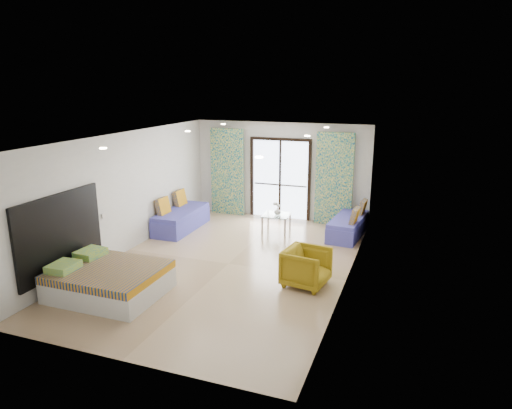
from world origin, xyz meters
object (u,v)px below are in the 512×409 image
(coffee_table, at_px, (276,216))
(armchair, at_px, (306,265))
(bed, at_px, (108,280))
(daybed_left, at_px, (181,218))
(daybed_right, at_px, (349,226))

(coffee_table, distance_m, armchair, 3.32)
(bed, bearing_deg, coffee_table, 68.81)
(daybed_left, relative_size, armchair, 2.40)
(bed, bearing_deg, armchair, 25.98)
(bed, xyz_separation_m, daybed_left, (-0.64, 3.84, 0.02))
(daybed_right, relative_size, coffee_table, 2.29)
(daybed_left, distance_m, armchair, 4.52)
(bed, distance_m, armchair, 3.66)
(daybed_left, distance_m, coffee_table, 2.51)
(daybed_right, bearing_deg, daybed_left, -161.89)
(bed, height_order, daybed_right, daybed_right)
(coffee_table, bearing_deg, bed, -111.19)
(bed, height_order, coffee_table, coffee_table)
(bed, relative_size, daybed_right, 1.04)
(daybed_right, relative_size, armchair, 2.24)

